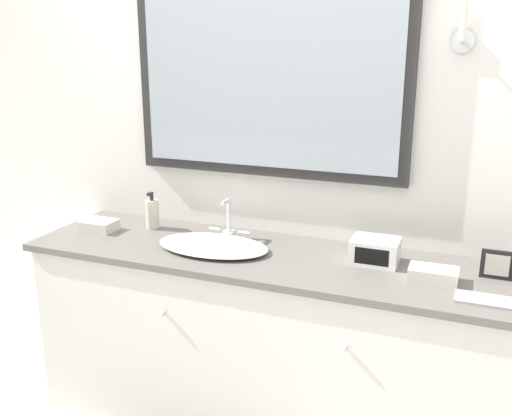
{
  "coord_description": "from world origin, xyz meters",
  "views": [
    {
      "loc": [
        0.77,
        -1.81,
        1.72
      ],
      "look_at": [
        -0.08,
        0.33,
        1.05
      ],
      "focal_mm": 40.0,
      "sensor_mm": 36.0,
      "label": 1
    }
  ],
  "objects_px": {
    "sink_basin": "(214,244)",
    "soap_bottle": "(152,214)",
    "appliance_box": "(375,251)",
    "picture_frame": "(497,265)"
  },
  "relations": [
    {
      "from": "appliance_box",
      "to": "sink_basin",
      "type": "bearing_deg",
      "value": -172.1
    },
    {
      "from": "sink_basin",
      "to": "soap_bottle",
      "type": "relative_size",
      "value": 2.77
    },
    {
      "from": "picture_frame",
      "to": "appliance_box",
      "type": "bearing_deg",
      "value": -179.42
    },
    {
      "from": "sink_basin",
      "to": "picture_frame",
      "type": "relative_size",
      "value": 4.21
    },
    {
      "from": "soap_bottle",
      "to": "picture_frame",
      "type": "relative_size",
      "value": 1.52
    },
    {
      "from": "soap_bottle",
      "to": "appliance_box",
      "type": "height_order",
      "value": "soap_bottle"
    },
    {
      "from": "sink_basin",
      "to": "soap_bottle",
      "type": "xyz_separation_m",
      "value": [
        -0.4,
        0.15,
        0.05
      ]
    },
    {
      "from": "soap_bottle",
      "to": "sink_basin",
      "type": "bearing_deg",
      "value": -20.72
    },
    {
      "from": "sink_basin",
      "to": "soap_bottle",
      "type": "height_order",
      "value": "sink_basin"
    },
    {
      "from": "picture_frame",
      "to": "sink_basin",
      "type": "bearing_deg",
      "value": -175.03
    }
  ]
}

